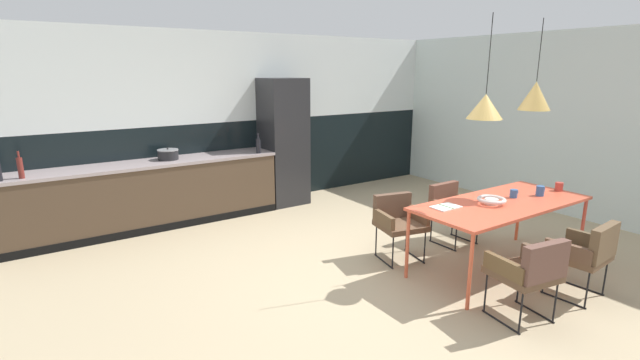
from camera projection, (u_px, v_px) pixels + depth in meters
The scene contains 21 objects.
ground_plane at pixel (387, 275), 4.72m from camera, with size 9.57×9.57×0.00m, color tan.
back_wall_splashback_dark at pixel (249, 162), 7.23m from camera, with size 7.36×0.12×1.32m, color black.
back_wall_panel_upper at pixel (245, 77), 6.91m from camera, with size 7.36×0.12×1.32m, color silver.
side_wall_right at pixel (582, 126), 6.37m from camera, with size 0.12×6.74×2.64m, color silver.
kitchen_counter at pixel (144, 196), 6.06m from camera, with size 3.67×0.63×0.90m.
refrigerator_column at pixel (283, 142), 7.10m from camera, with size 0.63×0.60×1.97m, color #232326.
dining_table at pixel (502, 206), 4.71m from camera, with size 1.99×0.85×0.75m.
armchair_head_of_table at pixel (451, 205), 5.56m from camera, with size 0.50×0.48×0.72m.
armchair_near_window at pixel (587, 250), 4.15m from camera, with size 0.52×0.51×0.75m.
armchair_by_stool at pixel (398, 217), 5.07m from camera, with size 0.57×0.56×0.72m.
armchair_corner_seat at pixel (531, 268), 3.74m from camera, with size 0.55×0.54×0.76m.
fruit_bowl at pixel (491, 200), 4.62m from camera, with size 0.29×0.29×0.07m.
open_book at pixel (446, 207), 4.51m from camera, with size 0.28×0.19×0.02m.
mug_dark_espresso at pixel (559, 187), 5.13m from camera, with size 0.13×0.09×0.10m.
mug_tall_blue at pixel (514, 193), 4.85m from camera, with size 0.12×0.08×0.09m.
mug_glass_clear at pixel (540, 191), 4.92m from camera, with size 0.13×0.08×0.11m.
cooking_pot at pixel (168, 154), 6.16m from camera, with size 0.28×0.28×0.16m.
bottle_vinegar_dark at pixel (258, 145), 6.62m from camera, with size 0.07×0.07×0.30m.
bottle_spice_small at pixel (20, 168), 5.08m from camera, with size 0.06×0.06×0.31m.
pendant_lamp_over_table_near at pixel (485, 106), 4.26m from camera, with size 0.33×0.33×0.96m.
pendant_lamp_over_table_far at pixel (535, 96), 4.67m from camera, with size 0.32×0.32×0.91m.
Camera 1 is at (-3.00, -3.22, 2.09)m, focal length 25.35 mm.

